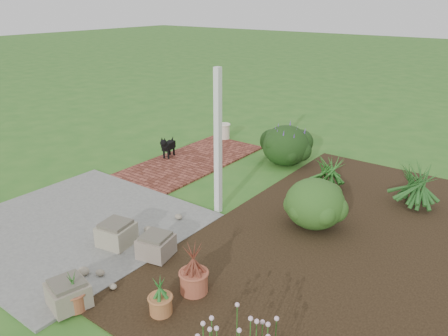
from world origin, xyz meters
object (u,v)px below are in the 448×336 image
Objects in this scene: stone_trough_near at (68,295)px; evergreen_shrub at (315,202)px; cream_ceramic_urn at (224,131)px; black_dog at (168,146)px.

stone_trough_near is 3.89m from evergreen_shrub.
stone_trough_near is 6.95m from cream_ceramic_urn.
stone_trough_near is at bearing -68.71° from cream_ceramic_urn.
stone_trough_near is 0.80× the size of black_dog.
stone_trough_near is 1.14× the size of cream_ceramic_urn.
cream_ceramic_urn is 0.40× the size of evergreen_shrub.
stone_trough_near is at bearing -73.88° from black_dog.
cream_ceramic_urn is (0.16, 1.96, -0.09)m from black_dog.
evergreen_shrub is at bearing 68.01° from stone_trough_near.
black_dog is at bearing 167.47° from evergreen_shrub.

